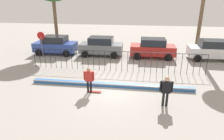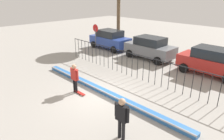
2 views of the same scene
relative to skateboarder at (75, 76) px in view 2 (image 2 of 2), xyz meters
name	(u,v)px [view 2 (image 2 of 2)]	position (x,y,z in m)	size (l,w,h in m)	color
ground_plane	(97,96)	(1.22, 0.58, -1.01)	(60.00, 60.00, 0.00)	#9E9991
bowl_coping_ledge	(103,91)	(1.22, 1.05, -0.89)	(11.00, 0.40, 0.27)	#2D6BB7
perimeter_fence	(138,64)	(1.22, 4.11, 0.02)	(14.04, 0.04, 1.66)	black
skateboarder	(75,76)	(0.00, 0.00, 0.00)	(0.68, 0.26, 1.69)	black
skateboard	(80,93)	(0.35, 0.05, -0.96)	(0.80, 0.20, 0.07)	#A51E19
camera_operator	(122,115)	(4.57, -1.04, 0.05)	(0.72, 0.27, 1.77)	black
parked_car_blue	(110,39)	(-5.63, 8.24, -0.04)	(4.30, 2.12, 1.90)	#2D479E
parked_car_gray	(150,48)	(-0.80, 8.32, -0.04)	(4.30, 2.12, 1.90)	slate
parked_car_red	(211,61)	(4.35, 8.29, -0.04)	(4.30, 2.12, 1.90)	#B2231E
stop_sign	(96,33)	(-6.53, 7.11, 0.60)	(0.76, 0.07, 2.50)	slate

